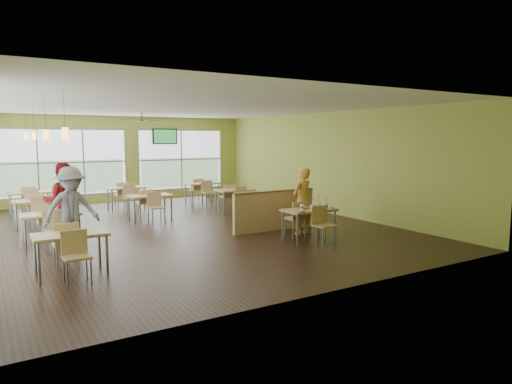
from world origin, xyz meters
TOP-DOWN VIEW (x-y plane):
  - room at (0.00, 0.00)m, footprint 12.00×12.04m
  - window_bays at (-2.65, 3.08)m, footprint 9.24×10.24m
  - main_table at (2.00, -3.00)m, footprint 1.22×1.52m
  - half_wall_divider at (2.00, -1.55)m, footprint 2.40×0.14m
  - dining_tables at (-1.05, 1.71)m, footprint 6.92×8.72m
  - pendant_lights at (-3.20, 0.68)m, footprint 0.11×7.31m
  - ceiling_fan at (-0.00, 3.00)m, footprint 1.25×1.25m
  - tv_backwall at (1.80, 5.90)m, footprint 1.00×0.07m
  - man_plaid at (2.33, -2.31)m, footprint 0.69×0.55m
  - patron_maroon at (-2.84, 0.16)m, footprint 0.99×0.83m
  - patron_grey at (-2.86, -1.11)m, footprint 1.25×0.85m
  - cup_blue at (1.75, -3.07)m, footprint 0.10×0.10m
  - cup_yellow at (1.90, -3.24)m, footprint 0.09×0.09m
  - cup_red_near at (2.18, -3.12)m, footprint 0.11×0.11m
  - cup_red_far at (2.34, -3.20)m, footprint 0.10×0.10m
  - food_basket at (2.37, -2.90)m, footprint 0.22×0.22m
  - ketchup_cup at (2.53, -3.21)m, footprint 0.05×0.05m
  - wrapper_left at (1.56, -3.30)m, footprint 0.17×0.16m
  - wrapper_mid at (1.93, -2.90)m, footprint 0.27×0.25m
  - wrapper_right at (2.16, -3.30)m, footprint 0.15×0.14m

SIDE VIEW (x-z plane):
  - half_wall_divider at x=2.00m, z-range 0.00..1.04m
  - dining_tables at x=-1.05m, z-range 0.20..1.07m
  - main_table at x=2.00m, z-range 0.20..1.07m
  - ketchup_cup at x=2.53m, z-range 0.75..0.77m
  - wrapper_right at x=2.16m, z-range 0.75..0.78m
  - wrapper_left at x=1.56m, z-range 0.75..0.79m
  - wrapper_mid at x=1.93m, z-range 0.75..0.81m
  - food_basket at x=2.37m, z-range 0.75..0.80m
  - cup_yellow at x=1.90m, z-range 0.65..0.98m
  - cup_red_far at x=2.34m, z-range 0.64..1.00m
  - cup_blue at x=1.75m, z-range 0.64..1.00m
  - cup_red_near at x=2.18m, z-range 0.64..1.02m
  - man_plaid at x=2.33m, z-range 0.00..1.67m
  - patron_grey at x=-2.86m, z-range 0.00..1.79m
  - patron_maroon at x=-2.84m, z-range 0.00..1.81m
  - window_bays at x=-2.65m, z-range 0.29..2.66m
  - room at x=0.00m, z-range 0.00..3.20m
  - tv_backwall at x=1.80m, z-range 2.15..2.75m
  - pendant_lights at x=-3.20m, z-range 2.02..2.88m
  - ceiling_fan at x=0.00m, z-range 2.80..3.09m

